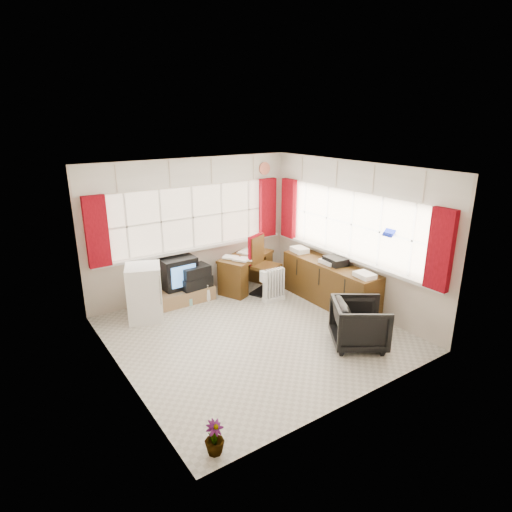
# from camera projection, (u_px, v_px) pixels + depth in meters

# --- Properties ---
(ground) EXTENTS (4.00, 4.00, 0.00)m
(ground) POSITION_uv_depth(u_px,v_px,m) (254.00, 334.00, 6.56)
(ground) COLOR beige
(ground) RESTS_ON ground
(room_walls) EXTENTS (4.00, 4.00, 4.00)m
(room_walls) POSITION_uv_depth(u_px,v_px,m) (254.00, 240.00, 6.10)
(room_walls) COLOR beige
(room_walls) RESTS_ON ground
(window_back) EXTENTS (3.70, 0.12, 3.60)m
(window_back) POSITION_uv_depth(u_px,v_px,m) (195.00, 245.00, 7.80)
(window_back) COLOR #F6E1C2
(window_back) RESTS_ON room_walls
(window_right) EXTENTS (0.12, 3.70, 3.60)m
(window_right) POSITION_uv_depth(u_px,v_px,m) (348.00, 253.00, 7.31)
(window_right) COLOR #F6E1C2
(window_right) RESTS_ON room_walls
(curtains) EXTENTS (3.83, 3.83, 1.15)m
(curtains) POSITION_uv_depth(u_px,v_px,m) (269.00, 222.00, 7.33)
(curtains) COLOR maroon
(curtains) RESTS_ON room_walls
(overhead_cabinets) EXTENTS (3.98, 3.98, 0.48)m
(overhead_cabinets) POSITION_uv_depth(u_px,v_px,m) (270.00, 174.00, 7.16)
(overhead_cabinets) COLOR white
(overhead_cabinets) RESTS_ON room_walls
(desk) EXTENTS (1.29, 0.99, 0.71)m
(desk) POSITION_uv_depth(u_px,v_px,m) (246.00, 270.00, 8.20)
(desk) COLOR #543513
(desk) RESTS_ON ground
(desk_lamp) EXTENTS (0.16, 0.14, 0.38)m
(desk_lamp) POSITION_uv_depth(u_px,v_px,m) (260.00, 240.00, 8.16)
(desk_lamp) COLOR yellow
(desk_lamp) RESTS_ON desk
(task_chair) EXTENTS (0.62, 0.63, 1.12)m
(task_chair) POSITION_uv_depth(u_px,v_px,m) (261.00, 263.00, 7.92)
(task_chair) COLOR black
(task_chair) RESTS_ON ground
(office_chair) EXTENTS (1.04, 1.03, 0.69)m
(office_chair) POSITION_uv_depth(u_px,v_px,m) (360.00, 324.00, 6.13)
(office_chair) COLOR black
(office_chair) RESTS_ON ground
(radiator) EXTENTS (0.41, 0.18, 0.61)m
(radiator) POSITION_uv_depth(u_px,v_px,m) (274.00, 288.00, 7.66)
(radiator) COLOR white
(radiator) RESTS_ON ground
(credenza) EXTENTS (0.50, 2.00, 0.85)m
(credenza) POSITION_uv_depth(u_px,v_px,m) (329.00, 283.00, 7.53)
(credenza) COLOR #543513
(credenza) RESTS_ON ground
(file_tray) EXTENTS (0.33, 0.41, 0.13)m
(file_tray) POSITION_uv_depth(u_px,v_px,m) (336.00, 261.00, 7.34)
(file_tray) COLOR black
(file_tray) RESTS_ON credenza
(tv_bench) EXTENTS (1.40, 0.50, 0.25)m
(tv_bench) POSITION_uv_depth(u_px,v_px,m) (175.00, 297.00, 7.58)
(tv_bench) COLOR #9E7C4F
(tv_bench) RESTS_ON ground
(crt_tv) EXTENTS (0.63, 0.59, 0.55)m
(crt_tv) POSITION_uv_depth(u_px,v_px,m) (177.00, 272.00, 7.66)
(crt_tv) COLOR black
(crt_tv) RESTS_ON tv_bench
(hifi_stack) EXTENTS (0.59, 0.40, 0.40)m
(hifi_stack) POSITION_uv_depth(u_px,v_px,m) (195.00, 277.00, 7.64)
(hifi_stack) COLOR black
(hifi_stack) RESTS_ON tv_bench
(mini_fridge) EXTENTS (0.70, 0.71, 0.92)m
(mini_fridge) POSITION_uv_depth(u_px,v_px,m) (145.00, 293.00, 6.91)
(mini_fridge) COLOR white
(mini_fridge) RESTS_ON ground
(spray_bottle_a) EXTENTS (0.13, 0.14, 0.31)m
(spray_bottle_a) POSITION_uv_depth(u_px,v_px,m) (207.00, 293.00, 7.70)
(spray_bottle_a) COLOR white
(spray_bottle_a) RESTS_ON ground
(spray_bottle_b) EXTENTS (0.12, 0.12, 0.20)m
(spray_bottle_b) POSITION_uv_depth(u_px,v_px,m) (190.00, 300.00, 7.53)
(spray_bottle_b) COLOR #8CD1CC
(spray_bottle_b) RESTS_ON ground
(flower_vase) EXTENTS (0.25, 0.25, 0.36)m
(flower_vase) POSITION_uv_depth(u_px,v_px,m) (214.00, 438.00, 4.19)
(flower_vase) COLOR black
(flower_vase) RESTS_ON ground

